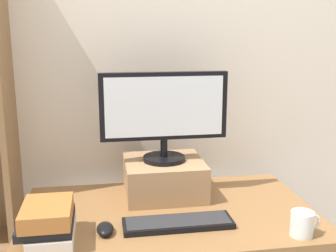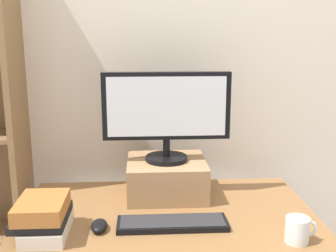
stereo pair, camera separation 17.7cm
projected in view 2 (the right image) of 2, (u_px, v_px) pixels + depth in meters
The scene contains 8 objects.
back_wall at pixel (162, 70), 2.15m from camera, with size 7.00×0.08×2.60m.
desk at pixel (168, 230), 1.79m from camera, with size 1.22×0.73×0.76m.
riser_box at pixel (167, 177), 1.94m from camera, with size 0.36×0.33×0.16m.
computer_monitor at pixel (166, 112), 1.87m from camera, with size 0.57×0.19×0.40m.
keyboard at pixel (172, 223), 1.63m from camera, with size 0.43×0.13×0.02m.
computer_mouse at pixel (99, 226), 1.60m from camera, with size 0.06×0.10×0.04m.
book_stack at pixel (44, 217), 1.55m from camera, with size 0.19×0.25×0.14m.
coffee_mug at pixel (298, 230), 1.51m from camera, with size 0.12×0.09×0.09m.
Camera 2 is at (-0.10, -1.64, 1.51)m, focal length 45.00 mm.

